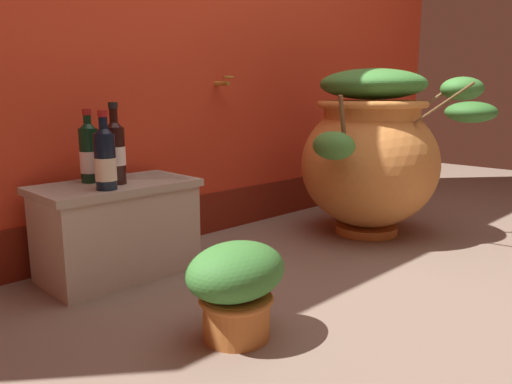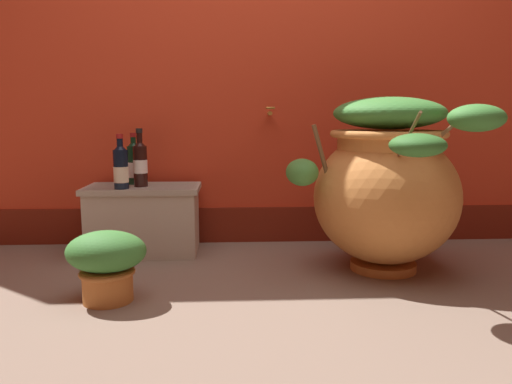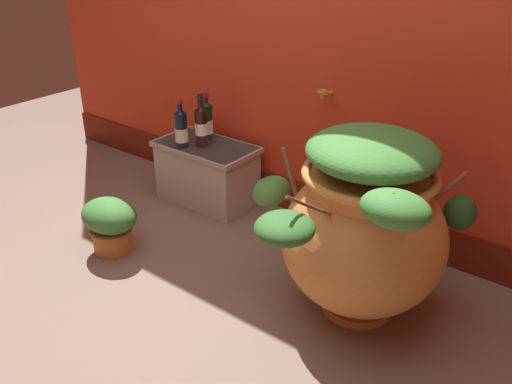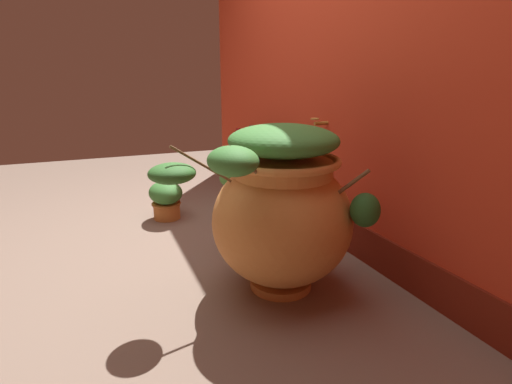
% 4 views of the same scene
% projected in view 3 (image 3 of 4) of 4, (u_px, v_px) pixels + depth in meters
% --- Properties ---
extents(ground_plane, '(7.00, 7.00, 0.00)m').
position_uv_depth(ground_plane, '(187.00, 312.00, 2.44)').
color(ground_plane, '#7A6656').
extents(terracotta_urn, '(0.89, 0.99, 0.86)m').
position_uv_depth(terracotta_urn, '(364.00, 226.00, 2.27)').
color(terracotta_urn, '#CC7F3D').
rests_on(terracotta_urn, ground_plane).
extents(stone_ledge, '(0.63, 0.35, 0.38)m').
position_uv_depth(stone_ledge, '(207.00, 171.00, 3.33)').
color(stone_ledge, beige).
rests_on(stone_ledge, ground_plane).
extents(wine_bottle_left, '(0.08, 0.08, 0.29)m').
position_uv_depth(wine_bottle_left, '(207.00, 120.00, 3.28)').
color(wine_bottle_left, black).
rests_on(wine_bottle_left, stone_ledge).
extents(wine_bottle_middle, '(0.08, 0.08, 0.32)m').
position_uv_depth(wine_bottle_middle, '(201.00, 124.00, 3.17)').
color(wine_bottle_middle, black).
rests_on(wine_bottle_middle, stone_ledge).
extents(wine_bottle_right, '(0.08, 0.08, 0.29)m').
position_uv_depth(wine_bottle_right, '(181.00, 128.00, 3.17)').
color(wine_bottle_right, black).
rests_on(wine_bottle_right, stone_ledge).
extents(potted_shrub, '(0.33, 0.26, 0.30)m').
position_uv_depth(potted_shrub, '(110.00, 223.00, 2.83)').
color(potted_shrub, '#C17033').
rests_on(potted_shrub, ground_plane).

